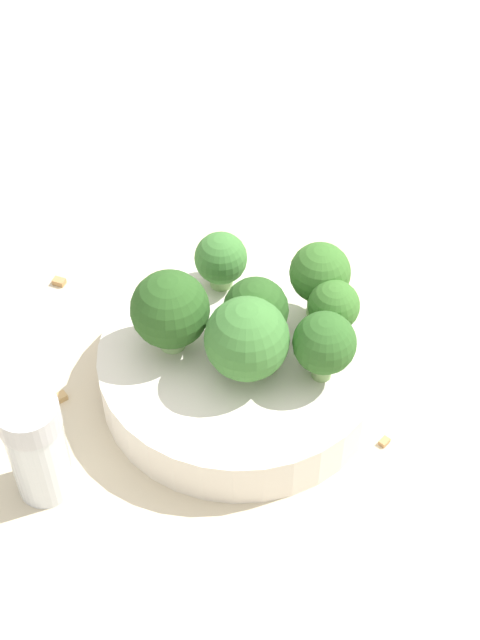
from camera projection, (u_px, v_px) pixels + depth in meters
The scene contains 13 objects.
ground_plane at pixel (240, 385), 0.62m from camera, with size 3.00×3.00×0.00m, color beige.
bowl at pixel (240, 369), 0.61m from camera, with size 0.19×0.19×0.04m, color silver.
broccoli_floret_0 at pixel (247, 340), 0.56m from camera, with size 0.05×0.05×0.06m.
broccoli_floret_1 at pixel (333, 308), 0.58m from camera, with size 0.03×0.03×0.05m.
broccoli_floret_2 at pixel (170, 311), 0.57m from camera, with size 0.05×0.05×0.06m.
broccoli_floret_3 at pixel (324, 344), 0.56m from camera, with size 0.04×0.04×0.05m.
broccoli_floret_4 at pixel (258, 313), 0.58m from camera, with size 0.04×0.04×0.05m.
broccoli_floret_5 at pixel (320, 275), 0.59m from camera, with size 0.04×0.04×0.06m.
broccoli_floret_6 at pixel (221, 260), 0.62m from camera, with size 0.04×0.04×0.04m.
pepper_shaker at pixel (37, 447), 0.53m from camera, with size 0.04×0.04×0.08m.
almond_crumb_0 at pixel (385, 440), 0.58m from camera, with size 0.01×0.00×0.01m, color #AD7F4C.
almond_crumb_1 at pixel (59, 395), 0.61m from camera, with size 0.01×0.01×0.01m, color tan.
almond_crumb_2 at pixel (59, 280), 0.69m from camera, with size 0.01×0.01×0.01m, color #AD7F4C.
Camera 1 is at (0.27, 0.29, 0.48)m, focal length 50.00 mm.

